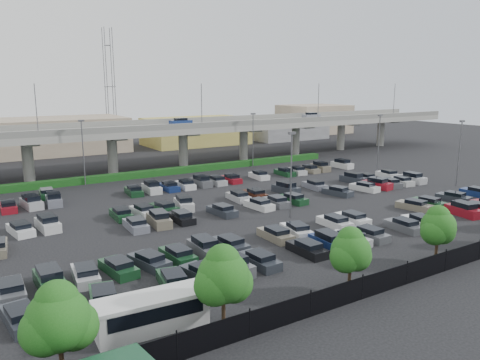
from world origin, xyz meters
name	(u,v)px	position (x,y,z in m)	size (l,w,h in m)	color
ground	(253,203)	(0.00, 0.00, 0.00)	(280.00, 280.00, 0.00)	black
overpass	(157,131)	(-0.25, 32.03, 6.97)	(150.00, 13.00, 15.80)	gray
hedge	(175,171)	(0.00, 25.00, 0.55)	(66.00, 1.60, 1.10)	#123F14
fence	(438,264)	(-0.05, -28.00, 0.90)	(70.00, 0.10, 2.00)	black
tree_row	(431,228)	(0.70, -26.53, 3.52)	(65.07, 3.66, 5.94)	#332316
shuttle_bus	(152,311)	(-23.83, -23.73, 1.28)	(7.47, 2.96, 2.35)	silver
parked_cars	(262,206)	(-1.04, -3.60, 0.60)	(62.94, 41.61, 1.67)	#2A2F37
light_poles	(219,158)	(-4.13, 2.00, 6.24)	(66.90, 48.38, 10.30)	#535359
distant_buildings	(159,132)	(12.38, 61.81, 3.74)	(138.00, 24.00, 9.00)	slate
comm_tower	(110,84)	(4.00, 74.00, 15.61)	(2.40, 2.40, 30.00)	#535359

